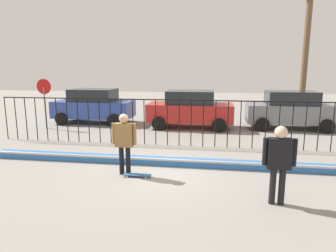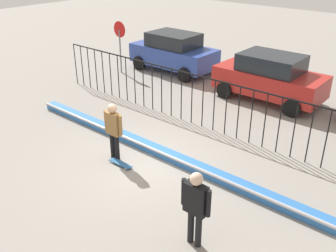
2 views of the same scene
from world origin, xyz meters
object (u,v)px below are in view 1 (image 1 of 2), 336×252
Objects in this scene: skateboard at (137,175)px; stop_sign at (44,97)px; parked_car_blue at (94,106)px; parked_car_red at (190,109)px; parked_car_gray at (290,110)px; skateboarder at (124,138)px; camera_operator at (279,158)px.

skateboard is 0.32× the size of stop_sign.
skateboard is 8.89m from stop_sign.
parked_car_red is (5.41, -0.52, 0.00)m from parked_car_blue.
parked_car_blue is at bearing -175.72° from parked_car_gray.
parked_car_red is (1.28, 7.23, -0.09)m from skateboarder.
parked_car_gray is (5.88, 7.88, 0.91)m from skateboard.
parked_car_red is 5.02m from parked_car_gray.
parked_car_red is 7.36m from stop_sign.
skateboarder is 4.15m from camera_operator.
skateboarder is 9.95m from parked_car_gray.
parked_car_blue is at bearing 129.31° from skateboarder.
camera_operator is 0.42× the size of parked_car_red.
skateboard is 9.16m from parked_car_blue.
parked_car_blue is (-4.13, 7.75, -0.09)m from skateboarder.
camera_operator is 9.35m from parked_car_gray.
skateboard is 3.86m from camera_operator.
parked_car_gray reaches higher than skateboarder.
skateboarder is 8.78m from parked_car_blue.
parked_car_blue is at bearing -5.61° from camera_operator.
stop_sign reaches higher than skateboard.
camera_operator is at bearing -68.45° from parked_car_red.
skateboarder is 0.98× the size of camera_operator.
skateboard is at bearing -92.44° from parked_car_red.
parked_car_gray is (2.35, 9.05, -0.10)m from camera_operator.
skateboarder is 2.20× the size of skateboard.
parked_car_gray is at bearing 40.06° from skateboard.
parked_car_blue is 5.44m from parked_car_red.
skateboarder is at bearing -95.67° from parked_car_red.
parked_car_red is (0.89, 7.40, 0.91)m from skateboard.
stop_sign is (-1.80, -1.87, 0.64)m from parked_car_blue.
parked_car_gray is (4.99, 0.48, 0.00)m from parked_car_red.
skateboard is 9.88m from parked_car_gray.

